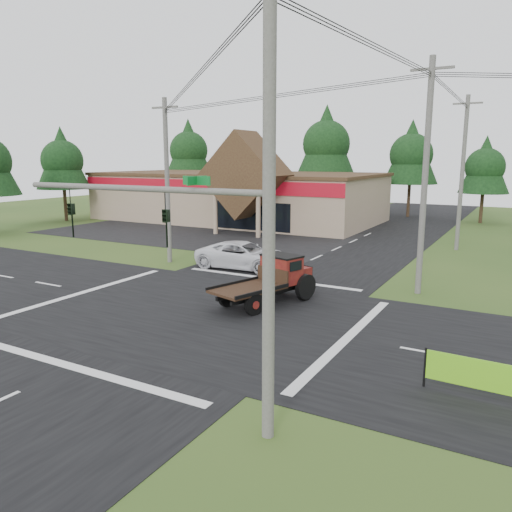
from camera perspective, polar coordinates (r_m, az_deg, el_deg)
The scene contains 19 objects.
ground at distance 22.71m, azimuth -6.66°, elevation -6.33°, with size 120.00×120.00×0.00m, color #2C4A1A.
road_ns at distance 22.71m, azimuth -6.66°, elevation -6.30°, with size 12.00×120.00×0.02m, color black.
road_ew at distance 22.71m, azimuth -6.66°, elevation -6.30°, with size 120.00×12.00×0.02m, color black.
parking_apron at distance 45.78m, azimuth -7.06°, elevation 2.56°, with size 28.00×14.00×0.02m, color black.
cvs_building at distance 55.17m, azimuth -2.07°, elevation 6.98°, with size 30.40×18.20×9.19m.
traffic_signal_mast at distance 12.41m, azimuth -5.43°, elevation 0.10°, with size 8.12×0.24×7.00m.
utility_pole_nr at distance 11.37m, azimuth 1.49°, elevation 5.32°, with size 2.00×0.30×11.00m.
utility_pole_nw at distance 32.92m, azimuth -10.12°, elevation 8.54°, with size 2.00×0.30×10.50m.
utility_pole_ne at distance 25.98m, azimuth 18.76°, elevation 8.58°, with size 2.00×0.30×11.50m.
utility_pole_n at distance 39.83m, azimuth 22.51°, elevation 8.81°, with size 2.00×0.30×11.20m.
tree_row_a at distance 71.68m, azimuth -7.71°, elevation 12.07°, with size 6.72×6.72×12.12m.
tree_row_b at distance 67.94m, azimuth 0.27°, elevation 11.09°, with size 5.60×5.60×10.10m.
tree_row_c at distance 62.82m, azimuth 8.04°, elevation 12.81°, with size 7.28×7.28×13.13m.
tree_row_d at distance 60.88m, azimuth 17.33°, elevation 11.22°, with size 6.16×6.16×11.11m.
tree_row_e at distance 57.73m, azimuth 24.72°, elevation 9.40°, with size 5.04×5.04×9.09m.
tree_side_w at distance 58.40m, azimuth -21.30°, elevation 10.33°, with size 5.60×5.60×10.10m.
antique_flatbed_truck at distance 23.39m, azimuth 1.10°, elevation -2.85°, with size 2.07×5.43×2.27m, color #530B12, non-canonical shape.
roadside_banner at distance 15.89m, azimuth 25.16°, elevation -12.81°, with size 3.65×0.11×1.25m, color #6DC41A, non-canonical shape.
white_pickup at distance 31.05m, azimuth -1.44°, elevation 0.08°, with size 2.75×5.97×1.66m, color white.
Camera 1 is at (12.74, -17.53, 6.80)m, focal length 35.00 mm.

